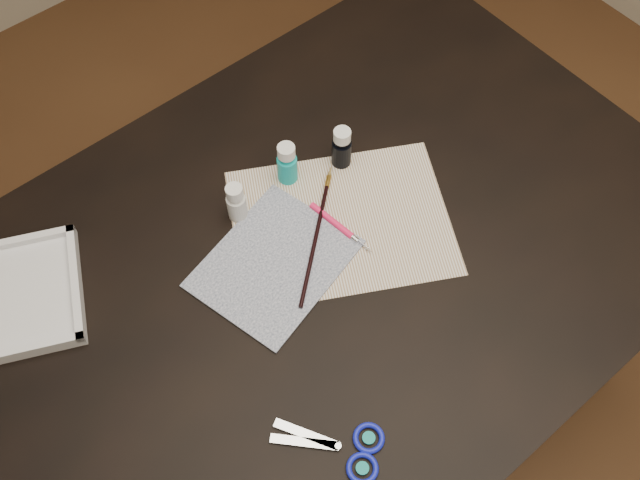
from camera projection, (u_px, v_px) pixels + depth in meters
ground at (320, 399)px, 1.85m from camera, size 3.50×3.50×0.02m
table at (320, 341)px, 1.52m from camera, size 1.30×0.90×0.75m
paper at (341, 222)px, 1.23m from camera, size 0.46×0.43×0.00m
canvas at (274, 263)px, 1.19m from camera, size 0.29×0.26×0.00m
paint_bottle_white at (236, 202)px, 1.20m from camera, size 0.04×0.04×0.08m
paint_bottle_cyan at (287, 163)px, 1.24m from camera, size 0.05×0.05×0.09m
paint_bottle_navy at (342, 147)px, 1.26m from camera, size 0.04×0.04×0.09m
paintbrush at (317, 232)px, 1.21m from camera, size 0.22×0.19×0.01m
craft_knife at (342, 228)px, 1.22m from camera, size 0.03×0.14×0.01m
scissors at (326, 448)px, 1.03m from camera, size 0.19×0.20×0.01m
palette_tray at (13, 297)px, 1.14m from camera, size 0.28×0.28×0.03m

